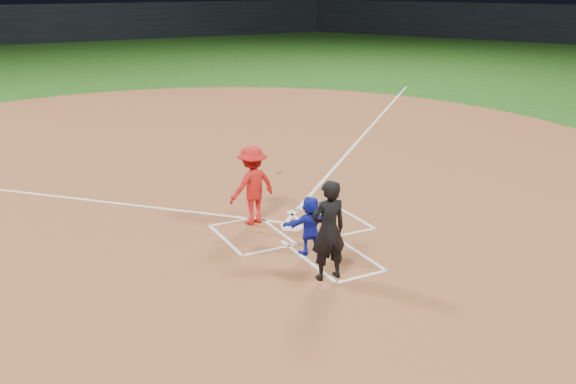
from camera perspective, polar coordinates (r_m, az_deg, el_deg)
name	(u,v)px	position (r m, az deg, el deg)	size (l,w,h in m)	color
ground	(292,228)	(14.25, 0.33, -3.19)	(120.00, 120.00, 0.00)	#1A4A12
home_plate_dirt	(199,162)	(19.49, -7.90, 2.65)	(28.00, 28.00, 0.01)	brown
stadium_wall_far	(28,24)	(60.15, -22.09, 13.68)	(80.00, 1.20, 3.20)	black
home_plate	(292,227)	(14.24, 0.33, -3.11)	(0.60, 0.60, 0.02)	white
catcher	(310,225)	(12.73, 1.99, -2.95)	(1.11, 0.35, 1.20)	#1520B1
umpire	(328,230)	(11.56, 3.61, -3.42)	(0.69, 0.45, 1.89)	black
chalk_markings	(208,168)	(18.84, -7.16, 2.16)	(28.35, 17.32, 0.01)	white
batter_at_plate	(252,185)	(14.23, -3.18, 0.59)	(1.48, 0.97, 1.77)	red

